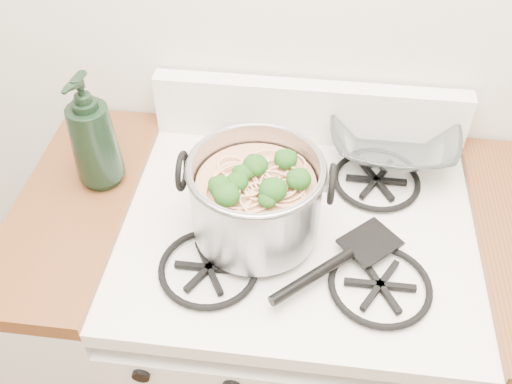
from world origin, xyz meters
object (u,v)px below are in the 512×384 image
object	(u,v)px
bottle	(92,132)
gas_range	(289,338)
stock_pot	(256,199)
glass_bowl	(391,143)
spatula	(370,240)

from	to	relation	value
bottle	gas_range	bearing A→B (deg)	1.38
stock_pot	glass_bowl	xyz separation A→B (m)	(0.29, 0.30, -0.07)
stock_pot	bottle	world-z (taller)	bottle
gas_range	bottle	distance (m)	0.78
gas_range	glass_bowl	size ratio (longest dim) A/B	7.52
spatula	bottle	world-z (taller)	bottle
gas_range	bottle	size ratio (longest dim) A/B	3.31
gas_range	stock_pot	world-z (taller)	stock_pot
spatula	glass_bowl	bearing A→B (deg)	126.86
gas_range	glass_bowl	bearing A→B (deg)	51.87
glass_bowl	gas_range	bearing A→B (deg)	-128.13
glass_bowl	spatula	bearing A→B (deg)	-99.95
gas_range	stock_pot	bearing A→B (deg)	-157.48
stock_pot	spatula	distance (m)	0.25
stock_pot	glass_bowl	size ratio (longest dim) A/B	2.47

